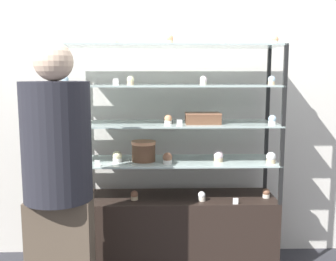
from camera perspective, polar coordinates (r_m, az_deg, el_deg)
The scene contains 36 objects.
back_wall at distance 3.05m, azimuth -0.18°, elevation 5.91°, with size 8.00×0.05×2.60m.
display_base at distance 2.94m, azimuth 0.00°, elevation -14.74°, with size 1.52×0.40×0.56m.
display_riser_lower at distance 2.77m, azimuth 0.00°, elevation -4.66°, with size 1.52×0.40×0.26m.
display_riser_middle at distance 2.73m, azimuth 0.00°, elevation 0.77°, with size 1.52×0.40×0.26m.
display_riser_upper at distance 2.70m, azimuth 0.00°, elevation 6.34°, with size 1.52×0.40×0.26m.
display_riser_top at distance 2.71m, azimuth 0.00°, elevation 11.94°, with size 1.52×0.40×0.26m.
layer_cake_centerpiece at distance 2.73m, azimuth -3.56°, elevation -3.00°, with size 0.17×0.17×0.14m.
sheet_cake_frosted at distance 2.69m, azimuth 5.08°, elevation 1.79°, with size 0.24×0.15×0.07m.
cupcake_0 at distance 2.86m, azimuth -14.36°, elevation -8.99°, with size 0.05×0.05×0.07m.
cupcake_1 at distance 2.77m, azimuth -4.90°, elevation -9.37°, with size 0.05×0.05×0.07m.
cupcake_2 at distance 2.75m, azimuth 4.91°, elevation -9.49°, with size 0.05×0.05×0.07m.
cupcake_3 at distance 2.89m, azimuth 14.06°, elevation -8.83°, with size 0.05×0.05×0.07m.
price_tag_0 at distance 2.71m, azimuth 9.78°, elevation -10.07°, with size 0.04×0.00×0.04m.
cupcake_4 at distance 2.74m, azimuth -14.43°, elevation -3.97°, with size 0.07×0.07×0.08m.
cupcake_5 at distance 2.73m, azimuth -7.37°, elevation -3.81°, with size 0.07×0.07×0.08m.
cupcake_6 at distance 2.65m, azimuth -0.07°, elevation -4.09°, with size 0.07×0.07×0.08m.
cupcake_7 at distance 2.74m, azimuth 7.33°, elevation -3.76°, with size 0.07×0.07×0.08m.
cupcake_8 at distance 2.76m, azimuth 14.72°, elevation -3.87°, with size 0.07×0.07×0.08m.
price_tag_1 at distance 2.62m, azimuth -10.21°, elevation -4.72°, with size 0.04×0.00×0.04m.
cupcake_9 at distance 2.75m, azimuth -14.63°, elevation 1.54°, with size 0.05×0.05×0.06m.
cupcake_10 at distance 2.66m, azimuth 0.09°, elevation 1.61°, with size 0.05×0.05×0.06m.
cupcake_11 at distance 2.72m, azimuth 14.90°, elevation 1.47°, with size 0.05×0.05×0.06m.
price_tag_2 at distance 2.55m, azimuth 1.68°, elevation 1.10°, with size 0.04×0.00×0.04m.
cupcake_12 at distance 2.74m, azimuth -14.70°, elevation 7.03°, with size 0.05×0.05×0.06m.
cupcake_13 at distance 2.60m, azimuth -5.46°, elevation 7.21°, with size 0.05×0.05×0.06m.
cupcake_14 at distance 2.65m, azimuth 5.15°, elevation 7.23°, with size 0.05×0.05×0.06m.
cupcake_15 at distance 2.74m, azimuth 14.80°, elevation 7.02°, with size 0.05×0.05×0.06m.
price_tag_3 at distance 2.54m, azimuth -7.61°, elevation 7.00°, with size 0.04×0.00×0.04m.
cupcake_16 at distance 2.74m, azimuth -15.01°, elevation 12.56°, with size 0.05×0.05×0.06m.
cupcake_17 at distance 2.62m, azimuth -7.91°, elevation 12.97°, with size 0.05×0.05×0.06m.
cupcake_18 at distance 2.61m, azimuth 0.28°, elevation 13.08°, with size 0.05×0.05×0.06m.
cupcake_19 at distance 2.66m, azimuth 8.01°, elevation 12.90°, with size 0.05×0.05×0.06m.
cupcake_20 at distance 2.77m, azimuth 15.26°, elevation 12.51°, with size 0.05×0.05×0.06m.
price_tag_4 at distance 2.54m, azimuth -6.18°, elevation 13.00°, with size 0.04×0.00×0.04m.
donut_glazed at distance 2.74m, azimuth -8.59°, elevation 12.54°, with size 0.15×0.15×0.04m.
customer_figure at distance 2.25m, azimuth -15.66°, elevation -6.83°, with size 0.37×0.37×1.59m.
Camera 1 is at (-0.07, -2.70, 1.42)m, focal length 42.00 mm.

